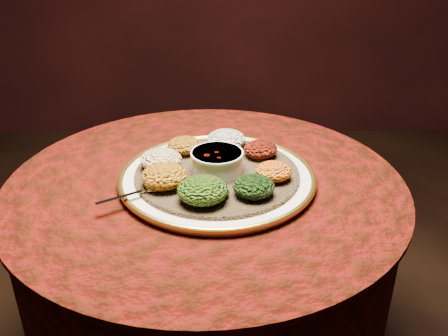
{
  "coord_description": "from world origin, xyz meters",
  "views": [
    {
      "loc": [
        0.04,
        -1.05,
        1.32
      ],
      "look_at": [
        0.05,
        0.02,
        0.76
      ],
      "focal_mm": 40.0,
      "sensor_mm": 36.0,
      "label": 1
    }
  ],
  "objects": [
    {
      "name": "stew_bowl",
      "position": [
        0.03,
        -0.01,
        0.79
      ],
      "size": [
        0.12,
        0.12,
        0.05
      ],
      "color": "silver",
      "rests_on": "injera"
    },
    {
      "name": "platter",
      "position": [
        0.03,
        -0.01,
        0.75
      ],
      "size": [
        0.53,
        0.53,
        0.02
      ],
      "rotation": [
        0.0,
        0.0,
        -0.19
      ],
      "color": "silver",
      "rests_on": "table"
    },
    {
      "name": "portion_kitfo",
      "position": [
        0.14,
        0.08,
        0.78
      ],
      "size": [
        0.08,
        0.08,
        0.04
      ],
      "primitive_type": "ellipsoid",
      "color": "black",
      "rests_on": "injera"
    },
    {
      "name": "portion_ayib",
      "position": [
        0.05,
        0.13,
        0.79
      ],
      "size": [
        0.1,
        0.09,
        0.05
      ],
      "primitive_type": "ellipsoid",
      "color": "silver",
      "rests_on": "injera"
    },
    {
      "name": "spoon",
      "position": [
        -0.12,
        -0.1,
        0.77
      ],
      "size": [
        0.14,
        0.09,
        0.01
      ],
      "rotation": [
        0.0,
        0.0,
        -2.6
      ],
      "color": "silver",
      "rests_on": "injera"
    },
    {
      "name": "injera",
      "position": [
        0.03,
        -0.01,
        0.76
      ],
      "size": [
        0.5,
        0.5,
        0.01
      ],
      "primitive_type": "cylinder",
      "rotation": [
        0.0,
        0.0,
        -0.34
      ],
      "color": "brown",
      "rests_on": "platter"
    },
    {
      "name": "portion_kik",
      "position": [
        -0.09,
        -0.07,
        0.79
      ],
      "size": [
        0.1,
        0.1,
        0.05
      ],
      "primitive_type": "ellipsoid",
      "color": "#B97810",
      "rests_on": "injera"
    },
    {
      "name": "portion_mixveg",
      "position": [
        -0.0,
        -0.14,
        0.79
      ],
      "size": [
        0.11,
        0.1,
        0.05
      ],
      "primitive_type": "ellipsoid",
      "color": "#9B380A",
      "rests_on": "injera"
    },
    {
      "name": "portion_gomen",
      "position": [
        0.11,
        -0.11,
        0.78
      ],
      "size": [
        0.09,
        0.09,
        0.04
      ],
      "primitive_type": "ellipsoid",
      "color": "black",
      "rests_on": "injera"
    },
    {
      "name": "portion_tikil",
      "position": [
        0.16,
        -0.04,
        0.78
      ],
      "size": [
        0.08,
        0.08,
        0.04
      ],
      "primitive_type": "ellipsoid",
      "color": "#B8640F",
      "rests_on": "injera"
    },
    {
      "name": "portion_shiro",
      "position": [
        -0.06,
        0.1,
        0.78
      ],
      "size": [
        0.08,
        0.08,
        0.04
      ],
      "primitive_type": "ellipsoid",
      "color": "#9F5713",
      "rests_on": "injera"
    },
    {
      "name": "portion_timatim",
      "position": [
        -0.1,
        0.01,
        0.79
      ],
      "size": [
        0.1,
        0.09,
        0.05
      ],
      "primitive_type": "ellipsoid",
      "color": "maroon",
      "rests_on": "injera"
    },
    {
      "name": "table",
      "position": [
        0.0,
        0.0,
        0.55
      ],
      "size": [
        0.96,
        0.96,
        0.73
      ],
      "color": "black",
      "rests_on": "ground"
    }
  ]
}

